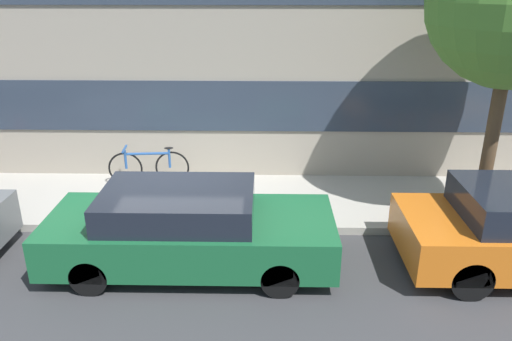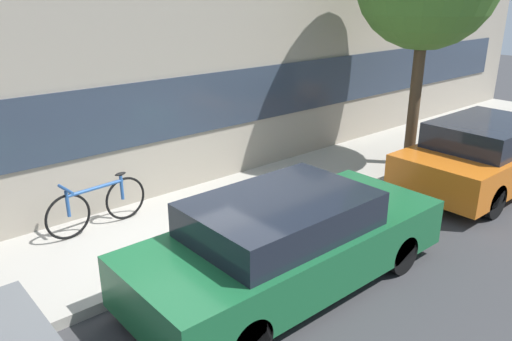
{
  "view_description": "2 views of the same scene",
  "coord_description": "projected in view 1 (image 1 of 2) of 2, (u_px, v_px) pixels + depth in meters",
  "views": [
    {
      "loc": [
        1.68,
        -8.02,
        4.44
      ],
      "look_at": [
        1.51,
        0.31,
        1.12
      ],
      "focal_mm": 35.0,
      "sensor_mm": 36.0,
      "label": 1
    },
    {
      "loc": [
        -3.67,
        -5.2,
        3.79
      ],
      "look_at": [
        0.92,
        0.13,
        1.22
      ],
      "focal_mm": 35.0,
      "sensor_mm": 36.0,
      "label": 2
    }
  ],
  "objects": [
    {
      "name": "ground_plane",
      "position": [
        173.0,
        233.0,
        9.12
      ],
      "size": [
        56.0,
        56.0,
        0.0
      ],
      "primitive_type": "plane",
      "color": "#38383A"
    },
    {
      "name": "sidewalk_strip",
      "position": [
        184.0,
        201.0,
        10.26
      ],
      "size": [
        28.0,
        2.5,
        0.15
      ],
      "color": "#A8A399",
      "rests_on": "ground_plane"
    },
    {
      "name": "parked_car_green",
      "position": [
        188.0,
        229.0,
        7.89
      ],
      "size": [
        4.51,
        1.78,
        1.33
      ],
      "color": "#195B33",
      "rests_on": "ground_plane"
    },
    {
      "name": "bicycle",
      "position": [
        149.0,
        166.0,
        10.75
      ],
      "size": [
        1.73,
        0.44,
        0.84
      ],
      "rotation": [
        0.0,
        0.0,
        3.23
      ],
      "color": "black",
      "rests_on": "sidewalk_strip"
    }
  ]
}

